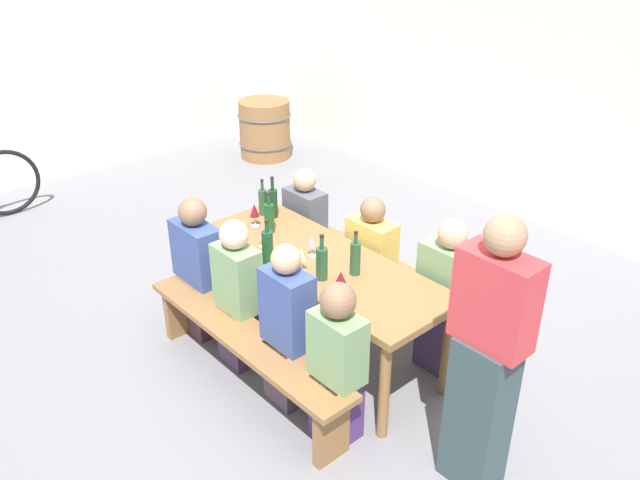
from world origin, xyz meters
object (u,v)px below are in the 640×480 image
object	(u,v)px
wine_glass_4	(312,241)
seated_guest_near_1	(238,297)
wine_bottle_0	(263,201)
wine_glass_1	(341,279)
seated_guest_near_3	(337,367)
seated_guest_far_1	(371,267)
wine_bottle_5	(355,258)
seated_guest_far_0	(305,232)
wine_glass_0	(262,232)
tasting_table	(320,270)
seated_guest_near_2	(288,330)
seated_guest_near_0	(199,271)
bench_near	(245,345)
wine_bottle_2	(322,263)
wine_bottle_1	(269,217)
bench_far	(383,277)
wine_barrel	(265,129)
wine_glass_3	(254,211)
wine_bottle_4	(268,247)
wine_bottle_3	(273,202)
standing_host	(486,364)
wine_glass_2	(301,255)
seated_guest_far_2	(446,301)

from	to	relation	value
wine_glass_4	seated_guest_near_1	world-z (taller)	seated_guest_near_1
wine_bottle_0	wine_glass_1	bearing A→B (deg)	-15.86
seated_guest_near_3	seated_guest_far_1	world-z (taller)	seated_guest_near_3
wine_bottle_5	seated_guest_far_0	distance (m)	1.21
wine_glass_0	seated_guest_far_0	bearing A→B (deg)	116.85
seated_guest_near_1	tasting_table	bearing A→B (deg)	-27.97
seated_guest_near_1	seated_guest_near_2	xyz separation A→B (m)	(0.54, 0.00, 0.01)
tasting_table	seated_guest_near_0	xyz separation A→B (m)	(-0.78, -0.51, -0.15)
seated_guest_far_0	bench_near	bearing A→B (deg)	33.00
wine_bottle_2	seated_guest_near_3	bearing A→B (deg)	-33.55
wine_glass_1	wine_glass_4	distance (m)	0.54
wine_bottle_1	wine_glass_1	bearing A→B (deg)	-11.83
wine_bottle_2	seated_guest_near_1	distance (m)	0.67
wine_glass_1	seated_guest_near_3	world-z (taller)	seated_guest_near_3
bench_far	wine_barrel	xyz separation A→B (m)	(-3.51, 1.52, 0.01)
wine_glass_3	seated_guest_near_0	xyz separation A→B (m)	(-0.06, -0.48, -0.36)
wine_bottle_4	seated_guest_near_3	distance (m)	1.00
bench_near	wine_bottle_3	bearing A→B (deg)	131.80
seated_guest_far_1	wine_barrel	size ratio (longest dim) A/B	1.46
wine_bottle_1	seated_guest_far_1	size ratio (longest dim) A/B	0.30
seated_guest_near_2	standing_host	bearing A→B (deg)	-73.42
wine_bottle_3	wine_glass_3	world-z (taller)	wine_bottle_3
wine_glass_2	wine_barrel	xyz separation A→B (m)	(-3.55, 2.38, -0.51)
tasting_table	wine_bottle_3	distance (m)	0.80
wine_bottle_0	seated_guest_far_1	distance (m)	0.98
seated_guest_far_1	wine_barrel	world-z (taller)	seated_guest_far_1
wine_bottle_0	seated_guest_near_3	world-z (taller)	seated_guest_near_3
wine_bottle_1	wine_bottle_5	distance (m)	0.86
seated_guest_near_3	wine_glass_3	bearing A→B (deg)	71.36
bench_far	wine_bottle_0	world-z (taller)	wine_bottle_0
wine_glass_0	wine_barrel	world-z (taller)	wine_glass_0
seated_guest_far_2	wine_bottle_0	bearing A→B (deg)	-76.93
wine_glass_0	wine_glass_4	bearing A→B (deg)	26.96
wine_bottle_0	wine_bottle_4	world-z (taller)	wine_bottle_4
wine_bottle_5	standing_host	world-z (taller)	standing_host
seated_guest_far_2	wine_barrel	bearing A→B (deg)	-111.64
wine_bottle_3	wine_glass_2	world-z (taller)	wine_bottle_3
wine_glass_0	wine_glass_1	xyz separation A→B (m)	(0.84, -0.03, 0.01)
wine_bottle_5	seated_guest_near_0	world-z (taller)	seated_guest_near_0
seated_guest_near_1	standing_host	world-z (taller)	standing_host
wine_bottle_0	wine_bottle_5	xyz separation A→B (m)	(1.13, -0.10, 0.01)
wine_bottle_1	seated_guest_far_2	distance (m)	1.40
wine_glass_0	wine_glass_1	bearing A→B (deg)	-2.24
wine_bottle_1	seated_guest_near_0	world-z (taller)	seated_guest_near_0
wine_glass_2	seated_guest_far_1	size ratio (longest dim) A/B	0.17
bench_far	wine_glass_0	size ratio (longest dim) A/B	11.21
wine_bottle_1	seated_guest_near_1	xyz separation A→B (m)	(0.29, -0.50, -0.34)
wine_bottle_0	seated_guest_near_2	distance (m)	1.32
wine_bottle_1	seated_guest_far_2	world-z (taller)	seated_guest_far_2
tasting_table	seated_guest_near_3	world-z (taller)	seated_guest_near_3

